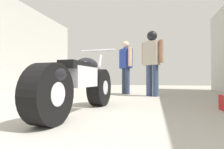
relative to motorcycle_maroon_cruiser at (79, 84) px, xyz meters
The scene contains 4 objects.
ground_plane 2.06m from the motorcycle_maroon_cruiser, 89.60° to the left, with size 18.28×18.28×0.00m, color #A8A399.
motorcycle_maroon_cruiser is the anchor object (origin of this frame).
mechanic_in_blue 3.35m from the motorcycle_maroon_cruiser, 87.87° to the left, with size 0.47×0.59×1.63m.
mechanic_with_helmet 2.97m from the motorcycle_maroon_cruiser, 71.24° to the left, with size 0.62×0.50×1.76m.
Camera 1 is at (0.98, -0.57, 0.47)m, focal length 29.75 mm.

